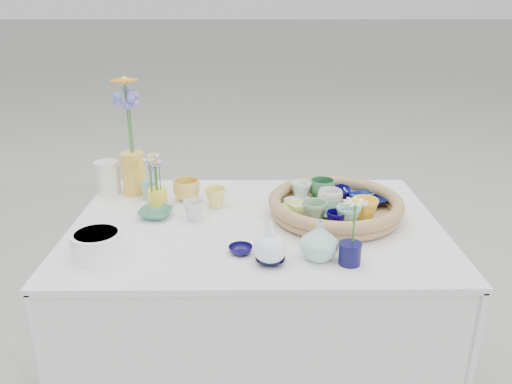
{
  "coord_description": "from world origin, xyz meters",
  "views": [
    {
      "loc": [
        -0.01,
        -1.57,
        1.49
      ],
      "look_at": [
        0.0,
        0.02,
        0.87
      ],
      "focal_mm": 35.0,
      "sensor_mm": 36.0,
      "label": 1
    }
  ],
  "objects": [
    {
      "name": "wicker_tray",
      "position": [
        0.28,
        0.05,
        0.8
      ],
      "size": [
        0.47,
        0.47,
        0.08
      ],
      "primitive_type": null,
      "color": "olive",
      "rests_on": "display_table"
    },
    {
      "name": "tray_ceramic_0",
      "position": [
        0.3,
        0.19,
        0.8
      ],
      "size": [
        0.13,
        0.13,
        0.04
      ],
      "primitive_type": "imported",
      "rotation": [
        0.0,
        0.0,
        0.11
      ],
      "color": "#0B044F",
      "rests_on": "wicker_tray"
    },
    {
      "name": "tray_ceramic_1",
      "position": [
        0.41,
        0.12,
        0.8
      ],
      "size": [
        0.16,
        0.16,
        0.03
      ],
      "primitive_type": "imported",
      "rotation": [
        0.0,
        0.0,
        0.29
      ],
      "color": "#040E4F",
      "rests_on": "wicker_tray"
    },
    {
      "name": "tray_ceramic_2",
      "position": [
        0.36,
        -0.04,
        0.82
      ],
      "size": [
        0.1,
        0.1,
        0.08
      ],
      "primitive_type": "imported",
      "rotation": [
        0.0,
        0.0,
        -0.17
      ],
      "color": "yellow",
      "rests_on": "wicker_tray"
    },
    {
      "name": "tray_ceramic_3",
      "position": [
        0.26,
        -0.0,
        0.8
      ],
      "size": [
        0.11,
        0.11,
        0.03
      ],
      "primitive_type": "imported",
      "rotation": [
        0.0,
        0.0,
        0.08
      ],
      "color": "#347D5B",
      "rests_on": "wicker_tray"
    },
    {
      "name": "tray_ceramic_4",
      "position": [
        0.19,
        -0.05,
        0.82
      ],
      "size": [
        0.11,
        0.11,
        0.08
      ],
      "primitive_type": "imported",
      "rotation": [
        0.0,
        0.0,
        0.43
      ],
      "color": "gray",
      "rests_on": "wicker_tray"
    },
    {
      "name": "tray_ceramic_5",
      "position": [
        0.16,
        0.09,
        0.8
      ],
      "size": [
        0.14,
        0.14,
        0.03
      ],
      "primitive_type": "imported",
      "rotation": [
        0.0,
        0.0,
        0.38
      ],
      "color": "#9DC7B8",
      "rests_on": "wicker_tray"
    },
    {
      "name": "tray_ceramic_6",
      "position": [
        0.17,
        0.16,
        0.82
      ],
      "size": [
        0.08,
        0.08,
        0.07
      ],
      "primitive_type": "imported",
      "rotation": [
        0.0,
        0.0,
        -0.01
      ],
      "color": "silver",
      "rests_on": "wicker_tray"
    },
    {
      "name": "tray_ceramic_7",
      "position": [
        0.26,
        0.08,
        0.82
      ],
      "size": [
        0.09,
        0.09,
        0.07
      ],
      "primitive_type": "imported",
      "rotation": [
        0.0,
        0.0,
        -0.06
      ],
      "color": "white",
      "rests_on": "wicker_tray"
    },
    {
      "name": "tray_ceramic_8",
      "position": [
        0.4,
        0.19,
        0.8
      ],
      "size": [
        0.14,
        0.14,
        0.03
      ],
      "primitive_type": "imported",
      "rotation": [
        0.0,
        0.0,
        0.34
      ],
      "color": "#84D2FF",
      "rests_on": "wicker_tray"
    },
    {
      "name": "tray_ceramic_9",
      "position": [
        0.26,
        -0.09,
        0.81
      ],
      "size": [
        0.08,
        0.08,
        0.06
      ],
      "primitive_type": "imported",
      "rotation": [
        0.0,
        0.0,
        0.29
      ],
      "color": "#080049",
      "rests_on": "wicker_tray"
    },
    {
      "name": "tray_ceramic_10",
      "position": [
        0.14,
        0.03,
        0.8
      ],
      "size": [
        0.12,
        0.12,
        0.03
      ],
      "primitive_type": "imported",
      "rotation": [
        0.0,
        0.0,
        -0.18
      ],
      "color": "#FBF77E",
      "rests_on": "wicker_tray"
    },
    {
      "name": "tray_ceramic_11",
      "position": [
        0.3,
        -0.08,
        0.82
      ],
      "size": [
        0.08,
        0.08,
        0.07
      ],
      "primitive_type": "imported",
      "rotation": [
        0.0,
        0.0,
        -0.05
      ],
      "color": "#8CD5B6",
      "rests_on": "wicker_tray"
    },
    {
      "name": "tray_ceramic_12",
      "position": [
        0.25,
        0.17,
        0.82
      ],
      "size": [
        0.11,
        0.11,
        0.08
      ],
      "primitive_type": "imported",
      "rotation": [
        0.0,
        0.0,
        -0.1
      ],
      "color": "#307545",
      "rests_on": "wicker_tray"
    },
    {
      "name": "loose_ceramic_0",
      "position": [
        -0.26,
        0.21,
        0.81
      ],
      "size": [
        0.12,
        0.12,
        0.08
      ],
      "primitive_type": "imported",
      "rotation": [
        0.0,
        0.0,
        0.25
      ],
      "color": "#E1B950",
      "rests_on": "display_table"
    },
    {
      "name": "loose_ceramic_1",
      "position": [
        -0.15,
        0.14,
        0.8
      ],
      "size": [
        0.1,
        0.1,
        0.07
      ],
      "primitive_type": "imported",
      "rotation": [
        0.0,
        0.0,
        0.4
      ],
      "color": "#EBDE5E",
      "rests_on": "display_table"
    },
    {
      "name": "loose_ceramic_2",
      "position": [
        -0.35,
        0.05,
        0.78
      ],
      "size": [
        0.14,
        0.14,
        0.03
      ],
      "primitive_type": "imported",
      "rotation": [
        0.0,
        0.0,
        -0.17
      ],
      "color": "#3A7B60",
      "rests_on": "display_table"
    },
    {
      "name": "loose_ceramic_3",
      "position": [
        -0.22,
        0.03,
        0.8
      ],
      "size": [
        0.09,
        0.09,
        0.07
      ],
      "primitive_type": "imported",
      "rotation": [
        0.0,
        0.0,
        0.36
      ],
      "color": "silver",
      "rests_on": "display_table"
    },
    {
      "name": "loose_ceramic_4",
      "position": [
        -0.05,
        -0.22,
        0.78
      ],
      "size": [
        0.08,
        0.08,
        0.02
      ],
      "primitive_type": "imported",
      "rotation": [
        0.0,
        0.0,
        0.05
      ],
      "color": "#0F0844",
      "rests_on": "display_table"
    },
    {
      "name": "loose_ceramic_5",
      "position": [
        -0.41,
        0.22,
        0.8
      ],
      "size": [
        0.09,
        0.09,
        0.06
      ],
      "primitive_type": "imported",
      "rotation": [
        0.0,
        0.0,
        0.43
      ],
      "color": "#7FB5A1",
      "rests_on": "display_table"
    },
    {
      "name": "loose_ceramic_6",
      "position": [
        0.04,
        -0.28,
        0.78
      ],
      "size": [
        0.09,
        0.09,
        0.02
      ],
      "primitive_type": "imported",
      "rotation": [
        0.0,
        0.0,
        -0.08
      ],
      "color": "black",
      "rests_on": "display_table"
    },
    {
      "name": "fluted_bowl",
      "position": [
        -0.47,
        -0.24,
        0.8
      ],
      "size": [
        0.19,
        0.19,
        0.08
      ],
      "primitive_type": null,
      "rotation": [
        0.0,
        0.0,
        0.28
      ],
      "color": "white",
      "rests_on": "display_table"
    },
    {
      "name": "bud_vase_paleblue",
      "position": [
        0.04,
        -0.29,
        0.84
      ],
      "size": [
        0.11,
        0.11,
        0.15
      ],
      "primitive_type": null,
      "rotation": [
        0.0,
        0.0,
        0.22
      ],
      "color": "white",
      "rests_on": "display_table"
    },
    {
      "name": "bud_vase_seafoam",
      "position": [
        0.18,
        -0.26,
        0.82
      ],
      "size": [
        0.13,
        0.13,
        0.12
      ],
      "primitive_type": "imported",
      "rotation": [
        0.0,
        0.0,
        0.15
      ],
      "color": "#9CD2C3",
      "rests_on": "display_table"
    },
    {
      "name": "bud_vase_cobalt",
      "position": [
        0.27,
        -0.29,
        0.8
      ],
      "size": [
        0.09,
        0.09,
        0.07
      ],
      "primitive_type": "cylinder",
      "rotation": [
        0.0,
        0.0,
        0.43
      ],
      "color": "#0D0C3E",
      "rests_on": "display_table"
    },
    {
      "name": "single_daisy",
      "position": [
        0.28,
        -0.28,
        0.89
      ],
      "size": [
        0.09,
        0.09,
        0.14
      ],
      "primitive_type": null,
      "rotation": [
        0.0,
        0.0,
        0.17
      ],
      "color": "white",
      "rests_on": "bud_vase_cobalt"
    },
    {
      "name": "tall_vase_yellow",
      "position": [
        -0.48,
        0.28,
        0.85
      ],
      "size": [
        0.12,
        0.12,
        0.17
      ],
      "primitive_type": "cylinder",
      "rotation": [
        0.0,
        0.0,
        -0.41
      ],
      "color": "yellow",
      "rests_on": "display_table"
    },
    {
      "name": "gerbera",
      "position": [
        -0.48,
        0.29,
        1.07
      ],
      "size": [
        0.15,
        0.15,
        0.3
      ],
      "primitive_type": null,
      "rotation": [
        0.0,
        0.0,
        -0.34
      ],
      "color": "orange",
      "rests_on": "tall_vase_yellow"
    },
    {
      "name": "hydrangea",
      "position": [
        -0.47,
        0.29,
        1.03
      ],
      "size": [
        0.1,
        0.1,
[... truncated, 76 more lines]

